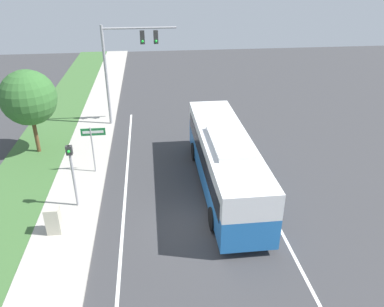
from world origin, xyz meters
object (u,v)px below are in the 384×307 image
object	(u,v)px
pedestrian_signal	(72,167)
utility_cabinet	(53,220)
signal_gantry	(125,57)
bus	(225,159)
street_sign	(93,141)

from	to	relation	value
pedestrian_signal	utility_cabinet	xyz separation A→B (m)	(-0.68, -2.03, -1.53)
signal_gantry	pedestrian_signal	bearing A→B (deg)	-101.87
bus	street_sign	xyz separation A→B (m)	(-7.02, 2.45, 0.24)
street_sign	utility_cabinet	distance (m)	5.72
utility_cabinet	pedestrian_signal	bearing A→B (deg)	71.56
pedestrian_signal	utility_cabinet	distance (m)	2.64
signal_gantry	pedestrian_signal	xyz separation A→B (m)	(-2.27, -10.79, -2.78)
pedestrian_signal	street_sign	world-z (taller)	pedestrian_signal
signal_gantry	bus	bearing A→B (deg)	-61.62
signal_gantry	street_sign	size ratio (longest dim) A/B	2.53
bus	street_sign	distance (m)	7.44
bus	signal_gantry	bearing A→B (deg)	118.38
bus	signal_gantry	xyz separation A→B (m)	(-5.32, 9.84, 3.29)
bus	pedestrian_signal	bearing A→B (deg)	-172.81
bus	signal_gantry	world-z (taller)	signal_gantry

